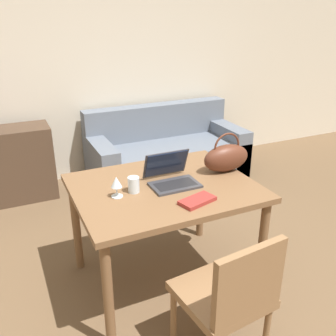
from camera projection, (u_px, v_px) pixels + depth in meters
name	position (u px, v px, depth m)	size (l,w,h in m)	color
wall_back	(82.00, 60.00, 4.11)	(10.00, 0.06, 2.70)	beige
dining_table	(164.00, 198.00, 2.54)	(1.19, 0.95, 0.78)	brown
chair	(230.00, 295.00, 1.95)	(0.48, 0.48, 0.85)	olive
couch	(166.00, 153.00, 4.45)	(1.80, 0.84, 0.82)	slate
laptop	(171.00, 175.00, 2.52)	(0.32, 0.29, 0.21)	#38383D
drinking_glass	(134.00, 185.00, 2.39)	(0.07, 0.07, 0.10)	silver
wine_glass	(116.00, 183.00, 2.31)	(0.07, 0.07, 0.14)	silver
handbag	(226.00, 157.00, 2.69)	(0.36, 0.16, 0.29)	#592D1E
book	(197.00, 201.00, 2.28)	(0.25, 0.17, 0.02)	maroon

